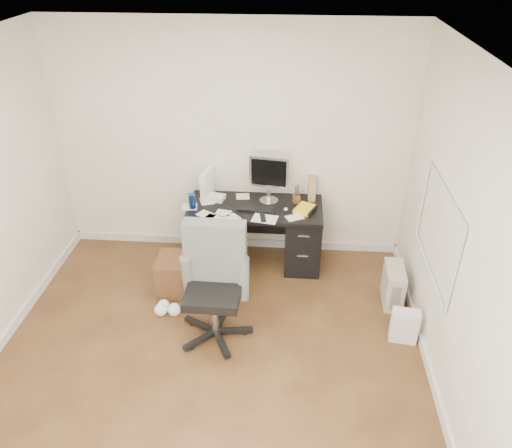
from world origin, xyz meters
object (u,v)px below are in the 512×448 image
at_px(keyboard, 256,209).
at_px(office_chair, 213,287).
at_px(desk, 255,233).
at_px(wicker_basket, 177,275).
at_px(lcd_monitor, 269,179).
at_px(pc_tower, 393,285).

relative_size(keyboard, office_chair, 0.34).
height_order(desk, wicker_basket, desk).
relative_size(lcd_monitor, keyboard, 1.39).
distance_m(keyboard, pc_tower, 1.68).
height_order(desk, keyboard, keyboard).
height_order(keyboard, pc_tower, keyboard).
bearing_deg(wicker_basket, desk, 37.46).
relative_size(lcd_monitor, pc_tower, 1.32).
bearing_deg(lcd_monitor, keyboard, -116.20).
distance_m(lcd_monitor, office_chair, 1.53).
distance_m(lcd_monitor, keyboard, 0.36).
bearing_deg(office_chair, wicker_basket, 128.59).
bearing_deg(office_chair, desk, 78.51).
distance_m(lcd_monitor, wicker_basket, 1.45).
bearing_deg(lcd_monitor, wicker_basket, -134.25).
bearing_deg(wicker_basket, office_chair, -52.54).
relative_size(desk, wicker_basket, 3.64).
bearing_deg(keyboard, desk, 103.36).
height_order(desk, lcd_monitor, lcd_monitor).
bearing_deg(keyboard, wicker_basket, -140.79).
distance_m(desk, wicker_basket, 1.02).
height_order(desk, office_chair, office_chair).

